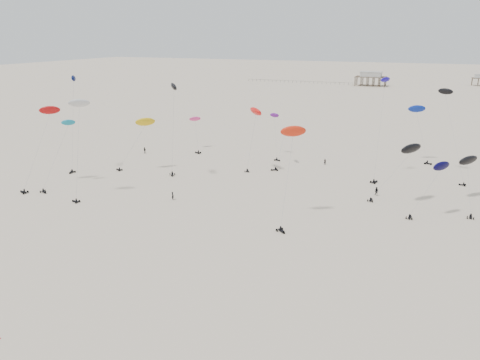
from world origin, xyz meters
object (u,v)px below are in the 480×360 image
at_px(pavilion_main, 371,80).
at_px(pavilion_small, 478,81).
at_px(rig_9, 449,110).
at_px(spectator_0, 173,200).
at_px(rig_4, 173,109).

height_order(pavilion_main, pavilion_small, pavilion_main).
bearing_deg(rig_9, pavilion_small, 3.60).
bearing_deg(spectator_0, rig_4, -31.84).
height_order(rig_9, spectator_0, rig_9).
bearing_deg(rig_4, rig_9, 176.17).
bearing_deg(rig_4, spectator_0, 90.09).
distance_m(rig_9, spectator_0, 72.40).
relative_size(pavilion_main, spectator_0, 9.95).
bearing_deg(rig_4, pavilion_main, -121.64).
relative_size(pavilion_small, rig_9, 0.37).
bearing_deg(pavilion_main, rig_9, -77.58).
bearing_deg(pavilion_main, rig_4, -93.71).
height_order(pavilion_main, rig_9, rig_9).
xyz_separation_m(pavilion_main, spectator_0, (-6.63, -260.30, -4.22)).
bearing_deg(pavilion_small, rig_9, -95.29).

